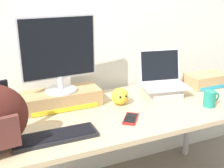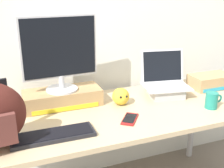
{
  "view_description": "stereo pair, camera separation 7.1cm",
  "coord_description": "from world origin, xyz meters",
  "px_view_note": "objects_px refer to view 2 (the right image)",
  "views": [
    {
      "loc": [
        -0.65,
        -1.48,
        1.47
      ],
      "look_at": [
        0.0,
        0.0,
        0.9
      ],
      "focal_mm": 45.54,
      "sensor_mm": 36.0,
      "label": 1
    },
    {
      "loc": [
        -0.58,
        -1.5,
        1.47
      ],
      "look_at": [
        0.0,
        0.0,
        0.9
      ],
      "focal_mm": 45.54,
      "sensor_mm": 36.0,
      "label": 2
    }
  ],
  "objects_px": {
    "external_keyboard": "(53,135)",
    "cell_phone": "(130,119)",
    "desktop_monitor": "(60,53)",
    "open_laptop": "(165,87)",
    "toner_box_yellow": "(63,98)",
    "coffee_mug": "(212,100)",
    "toner_box_cyan": "(211,81)",
    "plush_toy": "(121,96)"
  },
  "relations": [
    {
      "from": "plush_toy",
      "to": "cell_phone",
      "type": "bearing_deg",
      "value": -99.42
    },
    {
      "from": "external_keyboard",
      "to": "plush_toy",
      "type": "bearing_deg",
      "value": 29.21
    },
    {
      "from": "open_laptop",
      "to": "cell_phone",
      "type": "relative_size",
      "value": 2.1
    },
    {
      "from": "cell_phone",
      "to": "coffee_mug",
      "type": "bearing_deg",
      "value": 33.72
    },
    {
      "from": "coffee_mug",
      "to": "toner_box_cyan",
      "type": "distance_m",
      "value": 0.4
    },
    {
      "from": "toner_box_cyan",
      "to": "plush_toy",
      "type": "bearing_deg",
      "value": -176.02
    },
    {
      "from": "coffee_mug",
      "to": "toner_box_cyan",
      "type": "height_order",
      "value": "coffee_mug"
    },
    {
      "from": "external_keyboard",
      "to": "coffee_mug",
      "type": "bearing_deg",
      "value": 0.97
    },
    {
      "from": "desktop_monitor",
      "to": "open_laptop",
      "type": "distance_m",
      "value": 0.77
    },
    {
      "from": "toner_box_cyan",
      "to": "open_laptop",
      "type": "bearing_deg",
      "value": -177.74
    },
    {
      "from": "desktop_monitor",
      "to": "toner_box_cyan",
      "type": "height_order",
      "value": "desktop_monitor"
    },
    {
      "from": "toner_box_yellow",
      "to": "coffee_mug",
      "type": "height_order",
      "value": "toner_box_yellow"
    },
    {
      "from": "toner_box_yellow",
      "to": "external_keyboard",
      "type": "distance_m",
      "value": 0.41
    },
    {
      "from": "toner_box_yellow",
      "to": "desktop_monitor",
      "type": "xyz_separation_m",
      "value": [
        0.0,
        -0.0,
        0.3
      ]
    },
    {
      "from": "desktop_monitor",
      "to": "cell_phone",
      "type": "height_order",
      "value": "desktop_monitor"
    },
    {
      "from": "toner_box_yellow",
      "to": "plush_toy",
      "type": "bearing_deg",
      "value": -19.05
    },
    {
      "from": "toner_box_yellow",
      "to": "toner_box_cyan",
      "type": "xyz_separation_m",
      "value": [
        1.13,
        -0.07,
        -0.0
      ]
    },
    {
      "from": "external_keyboard",
      "to": "coffee_mug",
      "type": "relative_size",
      "value": 3.58
    },
    {
      "from": "desktop_monitor",
      "to": "cell_phone",
      "type": "xyz_separation_m",
      "value": [
        0.32,
        -0.35,
        -0.34
      ]
    },
    {
      "from": "plush_toy",
      "to": "toner_box_cyan",
      "type": "height_order",
      "value": "plush_toy"
    },
    {
      "from": "toner_box_yellow",
      "to": "desktop_monitor",
      "type": "height_order",
      "value": "desktop_monitor"
    },
    {
      "from": "toner_box_yellow",
      "to": "cell_phone",
      "type": "relative_size",
      "value": 2.93
    },
    {
      "from": "desktop_monitor",
      "to": "open_laptop",
      "type": "xyz_separation_m",
      "value": [
        0.71,
        -0.08,
        -0.29
      ]
    },
    {
      "from": "coffee_mug",
      "to": "desktop_monitor",
      "type": "bearing_deg",
      "value": 156.32
    },
    {
      "from": "desktop_monitor",
      "to": "coffee_mug",
      "type": "xyz_separation_m",
      "value": [
        0.88,
        -0.38,
        -0.3
      ]
    },
    {
      "from": "desktop_monitor",
      "to": "toner_box_yellow",
      "type": "bearing_deg",
      "value": 91.14
    },
    {
      "from": "desktop_monitor",
      "to": "plush_toy",
      "type": "height_order",
      "value": "desktop_monitor"
    },
    {
      "from": "coffee_mug",
      "to": "cell_phone",
      "type": "relative_size",
      "value": 0.72
    },
    {
      "from": "toner_box_yellow",
      "to": "desktop_monitor",
      "type": "distance_m",
      "value": 0.3
    },
    {
      "from": "toner_box_yellow",
      "to": "cell_phone",
      "type": "xyz_separation_m",
      "value": [
        0.32,
        -0.35,
        -0.05
      ]
    },
    {
      "from": "open_laptop",
      "to": "toner_box_cyan",
      "type": "bearing_deg",
      "value": 12.78
    },
    {
      "from": "external_keyboard",
      "to": "coffee_mug",
      "type": "xyz_separation_m",
      "value": [
        1.01,
        0.01,
        0.04
      ]
    },
    {
      "from": "open_laptop",
      "to": "coffee_mug",
      "type": "distance_m",
      "value": 0.34
    },
    {
      "from": "cell_phone",
      "to": "toner_box_cyan",
      "type": "distance_m",
      "value": 0.86
    },
    {
      "from": "toner_box_yellow",
      "to": "open_laptop",
      "type": "xyz_separation_m",
      "value": [
        0.71,
        -0.09,
        0.01
      ]
    },
    {
      "from": "toner_box_cyan",
      "to": "coffee_mug",
      "type": "bearing_deg",
      "value": -128.5
    },
    {
      "from": "coffee_mug",
      "to": "cell_phone",
      "type": "xyz_separation_m",
      "value": [
        -0.56,
        0.03,
        -0.05
      ]
    },
    {
      "from": "open_laptop",
      "to": "external_keyboard",
      "type": "bearing_deg",
      "value": -149.73
    },
    {
      "from": "external_keyboard",
      "to": "cell_phone",
      "type": "xyz_separation_m",
      "value": [
        0.45,
        0.04,
        -0.01
      ]
    },
    {
      "from": "desktop_monitor",
      "to": "coffee_mug",
      "type": "height_order",
      "value": "desktop_monitor"
    },
    {
      "from": "open_laptop",
      "to": "coffee_mug",
      "type": "xyz_separation_m",
      "value": [
        0.16,
        -0.3,
        -0.01
      ]
    },
    {
      "from": "desktop_monitor",
      "to": "coffee_mug",
      "type": "bearing_deg",
      "value": -26.71
    }
  ]
}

